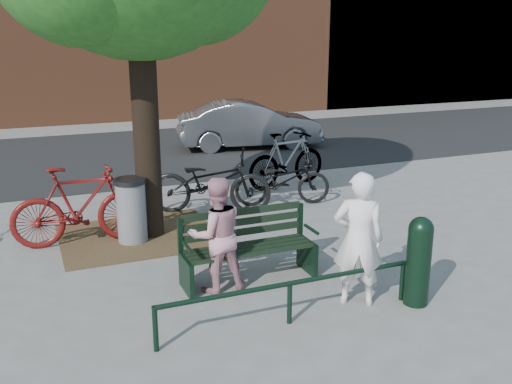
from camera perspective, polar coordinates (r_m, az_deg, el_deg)
name	(u,v)px	position (r m, az deg, el deg)	size (l,w,h in m)	color
ground	(249,281)	(7.52, -0.67, -8.87)	(90.00, 90.00, 0.00)	gray
dirt_pit	(139,236)	(9.23, -11.61, -4.32)	(2.40, 2.00, 0.02)	brown
road	(129,154)	(15.38, -12.54, 3.76)	(40.00, 7.00, 0.01)	black
park_bench	(247,244)	(7.40, -0.91, -5.26)	(1.74, 0.54, 0.97)	black
guard_railing	(290,290)	(6.35, 3.40, -9.75)	(3.06, 0.06, 0.51)	black
person_left	(358,239)	(6.75, 10.21, -4.66)	(0.59, 0.39, 1.62)	white
person_right	(216,235)	(7.02, -3.98, -4.30)	(0.71, 0.55, 1.46)	#C58893
bollard	(419,258)	(6.97, 15.96, -6.37)	(0.29, 0.29, 1.09)	black
litter_bin	(131,210)	(8.86, -12.35, -1.81)	(0.49, 0.49, 1.00)	gray
bicycle_b	(81,206)	(8.94, -17.12, -1.32)	(0.57, 2.03, 1.22)	#590E0C
bicycle_c	(210,182)	(10.07, -4.61, 0.98)	(0.75, 2.14, 1.13)	black
bicycle_d	(287,159)	(11.80, 3.11, 3.28)	(0.54, 1.90, 1.14)	gray
bicycle_e	(283,180)	(10.55, 2.68, 1.17)	(0.62, 1.78, 0.94)	black
parked_car	(249,125)	(15.74, -0.68, 6.76)	(1.36, 3.90, 1.28)	slate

